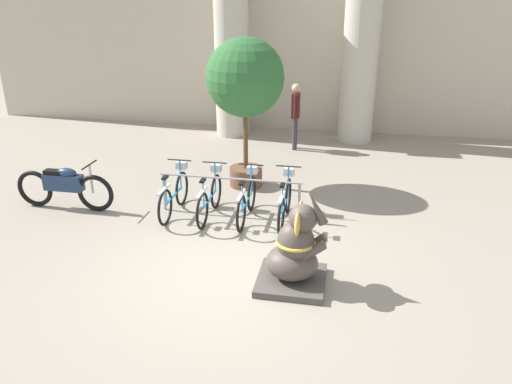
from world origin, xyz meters
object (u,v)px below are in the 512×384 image
Objects in this scene: bicycle_3 at (285,202)px; motorcycle at (64,186)px; bicycle_1 at (210,197)px; bicycle_2 at (247,200)px; person_pedestrian at (296,110)px; bicycle_0 at (174,194)px; potted_tree at (245,83)px; elephant_statue at (295,253)px.

bicycle_3 is 4.33m from motorcycle.
bicycle_1 is at bearing 3.28° from motorcycle.
bicycle_2 is 0.92× the size of person_pedestrian.
motorcycle is at bearing -177.18° from bicycle_2.
bicycle_0 is 1.00× the size of bicycle_2.
person_pedestrian is at bearing 68.94° from bicycle_0.
bicycle_2 is at bearing 0.92° from bicycle_1.
person_pedestrian is 0.56× the size of potted_tree.
potted_tree is at bearing 102.60° from bicycle_2.
elephant_statue reaches higher than bicycle_0.
bicycle_2 is at bearing -94.38° from person_pedestrian.
potted_tree is (-0.74, -2.90, 1.19)m from person_pedestrian.
bicycle_3 is at bearing 101.48° from elephant_statue.
elephant_statue is at bearing -47.81° from bicycle_1.
elephant_statue is at bearing -38.77° from bicycle_0.
bicycle_1 is 4.81m from person_pedestrian.
bicycle_0 is at bearing -179.23° from bicycle_3.
potted_tree is (0.33, 1.74, 1.86)m from bicycle_1.
bicycle_1 and bicycle_2 have the same top height.
bicycle_0 is 2.74m from potted_tree.
bicycle_3 is 0.80× the size of motorcycle.
potted_tree is (3.22, 1.91, 1.79)m from motorcycle.
bicycle_3 is 2.13m from elephant_statue.
person_pedestrian is at bearing 77.05° from bicycle_1.
bicycle_0 is 1.00× the size of bicycle_3.
bicycle_3 is 2.75m from potted_tree.
potted_tree is at bearing 79.39° from bicycle_1.
elephant_statue is 0.47× the size of potted_tree.
person_pedestrian reaches higher than bicycle_0.
potted_tree reaches higher than bicycle_2.
potted_tree is (-1.52, 3.78, 1.75)m from elephant_statue.
bicycle_1 and motorcycle have the same top height.
bicycle_0 and bicycle_3 have the same top height.
person_pedestrian is at bearing 94.45° from bicycle_3.
bicycle_2 and motorcycle have the same top height.
person_pedestrian reaches higher than bicycle_2.
person_pedestrian is (-0.78, 6.69, 0.56)m from elephant_statue.
elephant_statue is at bearing -21.55° from motorcycle.
bicycle_1 is 2.57m from potted_tree.
bicycle_0 is 2.14m from bicycle_3.
bicycle_1 is at bearing 132.19° from elephant_statue.
bicycle_0 is 1.09× the size of elephant_statue.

